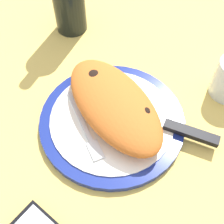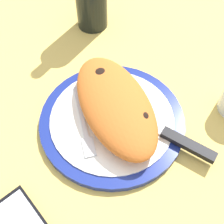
{
  "view_description": "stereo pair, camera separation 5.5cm",
  "coord_description": "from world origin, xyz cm",
  "px_view_note": "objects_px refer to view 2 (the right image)",
  "views": [
    {
      "loc": [
        26.71,
        -16.91,
        49.42
      ],
      "look_at": [
        0.0,
        0.0,
        3.79
      ],
      "focal_mm": 46.4,
      "sensor_mm": 36.0,
      "label": 1
    },
    {
      "loc": [
        29.25,
        -11.99,
        49.42
      ],
      "look_at": [
        0.0,
        0.0,
        3.79
      ],
      "focal_mm": 46.4,
      "sensor_mm": 36.0,
      "label": 2
    }
  ],
  "objects_px": {
    "plate": "(112,120)",
    "fork": "(84,126)",
    "calzone": "(115,104)",
    "smartphone": "(22,224)",
    "knife": "(171,136)"
  },
  "relations": [
    {
      "from": "plate",
      "to": "fork",
      "type": "distance_m",
      "value": 0.06
    },
    {
      "from": "plate",
      "to": "calzone",
      "type": "xyz_separation_m",
      "value": [
        -0.01,
        0.01,
        0.04
      ]
    },
    {
      "from": "fork",
      "to": "smartphone",
      "type": "bearing_deg",
      "value": -49.51
    },
    {
      "from": "smartphone",
      "to": "plate",
      "type": "bearing_deg",
      "value": 121.42
    },
    {
      "from": "calzone",
      "to": "fork",
      "type": "xyz_separation_m",
      "value": [
        0.01,
        -0.07,
        -0.03
      ]
    },
    {
      "from": "plate",
      "to": "calzone",
      "type": "height_order",
      "value": "calzone"
    },
    {
      "from": "fork",
      "to": "knife",
      "type": "bearing_deg",
      "value": 59.35
    },
    {
      "from": "plate",
      "to": "fork",
      "type": "relative_size",
      "value": 1.71
    },
    {
      "from": "knife",
      "to": "smartphone",
      "type": "height_order",
      "value": "knife"
    },
    {
      "from": "plate",
      "to": "fork",
      "type": "xyz_separation_m",
      "value": [
        -0.0,
        -0.06,
        0.01
      ]
    },
    {
      "from": "plate",
      "to": "smartphone",
      "type": "distance_m",
      "value": 0.25
    },
    {
      "from": "smartphone",
      "to": "fork",
      "type": "bearing_deg",
      "value": 130.49
    },
    {
      "from": "plate",
      "to": "smartphone",
      "type": "bearing_deg",
      "value": -58.58
    },
    {
      "from": "plate",
      "to": "fork",
      "type": "bearing_deg",
      "value": -91.87
    },
    {
      "from": "plate",
      "to": "calzone",
      "type": "distance_m",
      "value": 0.04
    }
  ]
}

